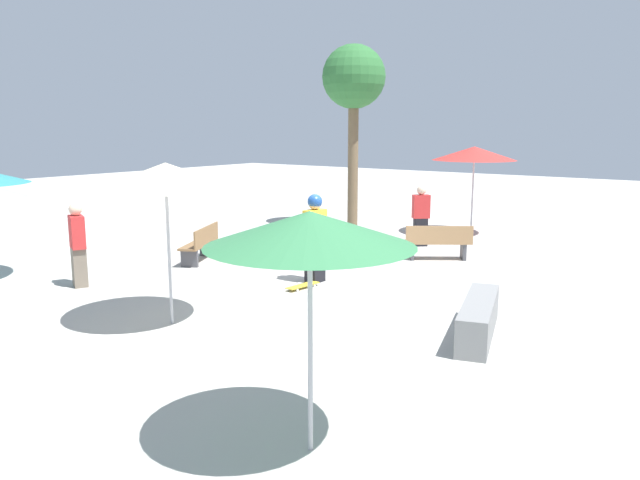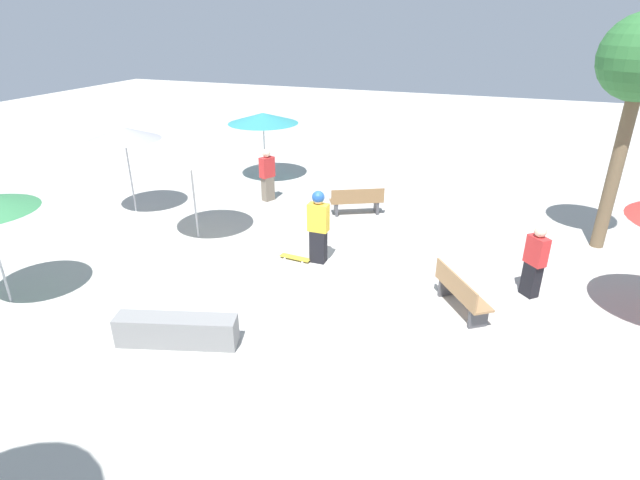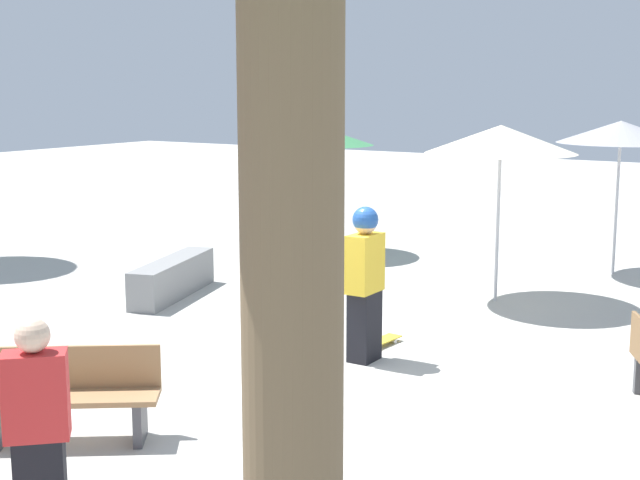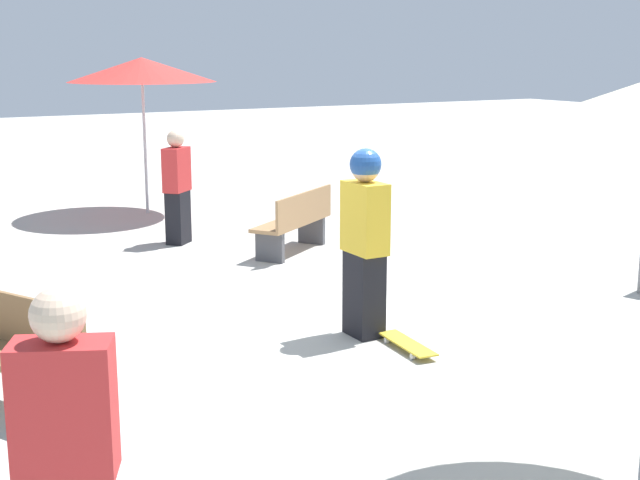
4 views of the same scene
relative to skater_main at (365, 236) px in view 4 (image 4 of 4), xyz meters
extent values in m
plane|color=#B2AFA8|center=(0.40, 0.70, -0.99)|extent=(60.00, 60.00, 0.00)
cube|color=black|center=(0.00, 0.00, -0.57)|extent=(0.27, 0.38, 0.83)
cube|color=yellow|center=(0.00, 0.00, 0.18)|extent=(0.27, 0.49, 0.68)
sphere|color=tan|center=(0.00, 0.00, 0.66)|extent=(0.27, 0.27, 0.27)
sphere|color=#1E478C|center=(0.00, 0.00, 0.69)|extent=(0.30, 0.30, 0.30)
cube|color=gold|center=(0.12, -0.57, -0.93)|extent=(0.27, 0.82, 0.02)
cylinder|color=silver|center=(0.18, -0.82, -0.96)|extent=(0.03, 0.06, 0.05)
cylinder|color=silver|center=(0.01, -0.81, -0.96)|extent=(0.03, 0.06, 0.05)
cylinder|color=silver|center=(0.23, -0.33, -0.96)|extent=(0.03, 0.06, 0.05)
cylinder|color=silver|center=(0.06, -0.31, -0.96)|extent=(0.03, 0.06, 0.05)
cube|color=#47474C|center=(0.56, 3.18, -0.79)|extent=(0.29, 0.37, 0.40)
cube|color=#47474C|center=(1.58, 3.90, -0.79)|extent=(0.29, 0.37, 0.40)
cube|color=#9E754C|center=(1.07, 3.54, -0.56)|extent=(1.56, 1.28, 0.05)
cube|color=#9E754C|center=(1.18, 3.38, -0.34)|extent=(1.33, 0.95, 0.40)
cube|color=#47474C|center=(-3.14, -0.60, -0.79)|extent=(0.39, 0.25, 0.40)
cube|color=olive|center=(-3.25, 0.05, -0.34)|extent=(0.76, 1.44, 0.40)
cylinder|color=#B7B7BC|center=(0.32, 7.38, 0.24)|extent=(0.05, 0.05, 2.46)
cone|color=red|center=(0.32, 7.38, 1.42)|extent=(2.44, 2.44, 0.40)
cube|color=red|center=(-3.61, -3.09, 0.13)|extent=(0.53, 0.43, 0.65)
sphere|color=beige|center=(-3.61, -3.09, 0.58)|extent=(0.26, 0.26, 0.26)
cube|color=black|center=(-0.07, 4.86, -0.61)|extent=(0.42, 0.42, 0.76)
cube|color=red|center=(-0.07, 4.86, 0.08)|extent=(0.49, 0.48, 0.62)
sphere|color=beige|center=(-0.07, 4.86, 0.52)|extent=(0.25, 0.25, 0.25)
camera|label=1|loc=(7.51, -10.09, 2.20)|focal=35.00mm
camera|label=2|loc=(10.32, 3.85, 4.60)|focal=28.00mm
camera|label=3|loc=(-4.90, 8.84, 2.23)|focal=50.00mm
camera|label=4|loc=(-4.48, -7.03, 1.76)|focal=50.00mm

